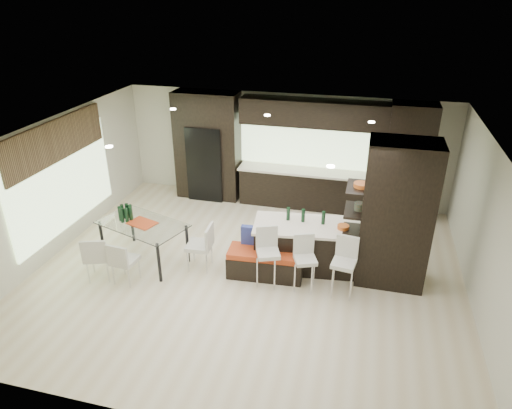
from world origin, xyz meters
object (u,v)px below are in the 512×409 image
(bench, at_px, (265,263))
(kitchen_island, at_px, (311,246))
(floor_vase, at_px, (374,248))
(dining_table, at_px, (144,242))
(stool_mid, at_px, (305,269))
(stool_left, at_px, (268,263))
(stool_right, at_px, (343,273))
(chair_far, at_px, (99,258))
(chair_near, at_px, (125,263))
(chair_end, at_px, (200,248))

(bench, bearing_deg, kitchen_island, 30.35)
(floor_vase, distance_m, dining_table, 4.43)
(kitchen_island, distance_m, stool_mid, 0.76)
(stool_mid, bearing_deg, stool_left, 159.41)
(stool_right, distance_m, dining_table, 3.90)
(bench, relative_size, chair_far, 1.67)
(stool_mid, relative_size, chair_near, 1.06)
(stool_mid, distance_m, stool_right, 0.67)
(stool_left, distance_m, chair_far, 3.14)
(stool_right, height_order, chair_near, stool_right)
(stool_mid, relative_size, chair_end, 0.99)
(bench, bearing_deg, floor_vase, 7.42)
(chair_far, distance_m, chair_end, 1.86)
(dining_table, height_order, chair_near, dining_table)
(stool_right, xyz_separation_m, dining_table, (-3.90, 0.19, -0.04))
(kitchen_island, xyz_separation_m, chair_far, (-3.76, -1.36, -0.04))
(kitchen_island, distance_m, stool_right, 1.02)
(bench, relative_size, floor_vase, 1.06)
(chair_far, xyz_separation_m, chair_end, (1.69, 0.78, 0.01))
(kitchen_island, height_order, floor_vase, floor_vase)
(floor_vase, distance_m, chair_near, 4.57)
(stool_mid, xyz_separation_m, floor_vase, (1.18, 0.62, 0.24))
(chair_near, bearing_deg, kitchen_island, 27.81)
(stool_mid, height_order, dining_table, stool_mid)
(stool_left, relative_size, floor_vase, 0.68)
(stool_left, relative_size, stool_mid, 1.06)
(stool_right, height_order, bench, stool_right)
(stool_right, relative_size, chair_far, 1.06)
(floor_vase, xyz_separation_m, chair_end, (-3.24, -0.44, -0.23))
(stool_left, xyz_separation_m, stool_mid, (0.67, 0.01, -0.03))
(bench, xyz_separation_m, chair_end, (-1.29, -0.05, 0.16))
(chair_near, xyz_separation_m, chair_far, (-0.53, -0.01, 0.02))
(stool_mid, relative_size, bench, 0.60)
(floor_vase, xyz_separation_m, dining_table, (-4.40, -0.44, -0.25))
(kitchen_island, distance_m, bench, 0.96)
(stool_left, distance_m, dining_table, 2.56)
(dining_table, distance_m, chair_far, 0.95)
(floor_vase, bearing_deg, stool_left, -161.13)
(kitchen_island, distance_m, stool_left, 1.02)
(stool_right, height_order, chair_far, stool_right)
(dining_table, bearing_deg, stool_left, 14.08)
(stool_left, relative_size, bench, 0.64)
(chair_near, bearing_deg, stool_right, 13.60)
(stool_mid, distance_m, bench, 0.82)
(chair_end, bearing_deg, chair_near, 119.89)
(chair_near, bearing_deg, chair_far, -173.48)
(kitchen_island, height_order, stool_left, kitchen_island)
(stool_mid, bearing_deg, kitchen_island, 68.41)
(stool_mid, height_order, floor_vase, floor_vase)
(chair_near, bearing_deg, floor_vase, 20.52)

